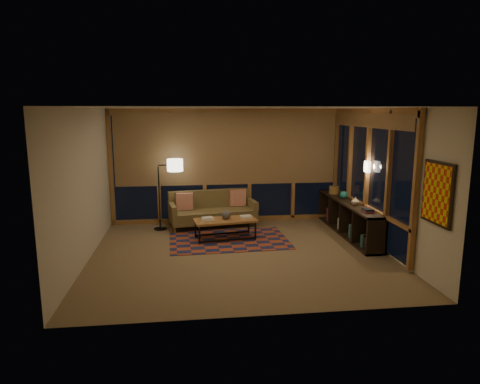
{
  "coord_description": "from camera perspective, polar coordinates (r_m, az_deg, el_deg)",
  "views": [
    {
      "loc": [
        -0.94,
        -7.63,
        2.65
      ],
      "look_at": [
        0.05,
        0.35,
        1.12
      ],
      "focal_mm": 32.0,
      "sensor_mm": 36.0,
      "label": 1
    }
  ],
  "objects": [
    {
      "name": "wall_art",
      "position": [
        6.94,
        24.8,
        -0.16
      ],
      "size": [
        0.06,
        0.74,
        0.94
      ],
      "primitive_type": null,
      "color": "red",
      "rests_on": "walls"
    },
    {
      "name": "coffee_table",
      "position": [
        8.96,
        -2.0,
        -4.98
      ],
      "size": [
        1.35,
        0.77,
        0.43
      ],
      "primitive_type": null,
      "rotation": [
        0.0,
        0.0,
        0.15
      ],
      "color": "olive",
      "rests_on": "floor"
    },
    {
      "name": "window_wall_back",
      "position": [
        10.19,
        -1.72,
        3.46
      ],
      "size": [
        5.3,
        0.16,
        2.6
      ],
      "primitive_type": null,
      "color": "olive",
      "rests_on": "walls"
    },
    {
      "name": "bookshelf",
      "position": [
        9.56,
        14.19,
        -3.37
      ],
      "size": [
        0.4,
        2.91,
        0.73
      ],
      "primitive_type": null,
      "color": "black",
      "rests_on": "floor"
    },
    {
      "name": "area_rug",
      "position": [
        8.93,
        -1.51,
        -6.42
      ],
      "size": [
        2.49,
        1.71,
        0.01
      ],
      "primitive_type": "cube",
      "rotation": [
        0.0,
        0.0,
        0.04
      ],
      "color": "#9C4022",
      "rests_on": "floor"
    },
    {
      "name": "pillow_left",
      "position": [
        9.87,
        -7.41,
        -1.33
      ],
      "size": [
        0.39,
        0.14,
        0.38
      ],
      "primitive_type": null,
      "rotation": [
        0.0,
        0.0,
        0.03
      ],
      "color": "red",
      "rests_on": "sofa"
    },
    {
      "name": "walls",
      "position": [
        7.8,
        -0.05,
        1.2
      ],
      "size": [
        5.51,
        5.01,
        2.7
      ],
      "color": "beige",
      "rests_on": "floor"
    },
    {
      "name": "ceiling",
      "position": [
        7.69,
        -0.05,
        11.17
      ],
      "size": [
        5.5,
        5.0,
        0.01
      ],
      "primitive_type": "cube",
      "color": "silver",
      "rests_on": "walls"
    },
    {
      "name": "floor_lamp",
      "position": [
        9.73,
        -10.73,
        -0.33
      ],
      "size": [
        0.55,
        0.38,
        1.61
      ],
      "primitive_type": null,
      "rotation": [
        0.0,
        0.0,
        -0.05
      ],
      "color": "black",
      "rests_on": "floor"
    },
    {
      "name": "window_wall_right",
      "position": [
        9.09,
        16.5,
        2.13
      ],
      "size": [
        0.16,
        3.7,
        2.6
      ],
      "primitive_type": null,
      "color": "olive",
      "rests_on": "walls"
    },
    {
      "name": "book_stack_b",
      "position": [
        9.03,
        0.79,
        -3.3
      ],
      "size": [
        0.27,
        0.23,
        0.05
      ],
      "primitive_type": null,
      "rotation": [
        0.0,
        0.0,
        0.15
      ],
      "color": "silver",
      "rests_on": "coffee_table"
    },
    {
      "name": "floor",
      "position": [
        8.13,
        -0.04,
        -8.22
      ],
      "size": [
        5.5,
        5.0,
        0.01
      ],
      "primitive_type": "cube",
      "color": "#92754E",
      "rests_on": "ground"
    },
    {
      "name": "basket",
      "position": [
        10.28,
        12.42,
        0.26
      ],
      "size": [
        0.26,
        0.26,
        0.17
      ],
      "primitive_type": "cylinder",
      "rotation": [
        0.0,
        0.0,
        0.12
      ],
      "color": "olive",
      "rests_on": "bookshelf"
    },
    {
      "name": "sofa",
      "position": [
        9.9,
        -3.64,
        -2.35
      ],
      "size": [
        2.06,
        1.1,
        0.8
      ],
      "primitive_type": null,
      "rotation": [
        0.0,
        0.0,
        0.16
      ],
      "color": "brown",
      "rests_on": "floor"
    },
    {
      "name": "ceramic_pot",
      "position": [
        8.91,
        -1.84,
        -3.03
      ],
      "size": [
        0.23,
        0.23,
        0.19
      ],
      "primitive_type": "sphere",
      "rotation": [
        0.0,
        0.0,
        0.26
      ],
      "color": "black",
      "rests_on": "coffee_table"
    },
    {
      "name": "vase",
      "position": [
        9.14,
        15.13,
        -1.16
      ],
      "size": [
        0.21,
        0.21,
        0.17
      ],
      "primitive_type": "imported",
      "rotation": [
        0.0,
        0.0,
        -0.32
      ],
      "color": "tan",
      "rests_on": "bookshelf"
    },
    {
      "name": "wall_sconce",
      "position": [
        8.9,
        16.6,
        3.25
      ],
      "size": [
        0.12,
        0.18,
        0.22
      ],
      "primitive_type": null,
      "color": "white",
      "rests_on": "walls"
    },
    {
      "name": "pillow_right",
      "position": [
        10.2,
        -0.3,
        -0.83
      ],
      "size": [
        0.39,
        0.16,
        0.38
      ],
      "primitive_type": null,
      "rotation": [
        0.0,
        0.0,
        0.08
      ],
      "color": "red",
      "rests_on": "sofa"
    },
    {
      "name": "teal_bowl",
      "position": [
        9.75,
        13.65,
        -0.37
      ],
      "size": [
        0.19,
        0.19,
        0.17
      ],
      "primitive_type": "sphere",
      "rotation": [
        0.0,
        0.0,
        -0.14
      ],
      "color": "#1E7F79",
      "rests_on": "bookshelf"
    },
    {
      "name": "shelf_book_stack",
      "position": [
        8.59,
        16.68,
        -2.38
      ],
      "size": [
        0.22,
        0.26,
        0.06
      ],
      "primitive_type": null,
      "rotation": [
        0.0,
        0.0,
        -0.3
      ],
      "color": "silver",
      "rests_on": "bookshelf"
    },
    {
      "name": "book_stack_a",
      "position": [
        8.82,
        -4.34,
        -3.58
      ],
      "size": [
        0.3,
        0.26,
        0.08
      ],
      "primitive_type": null,
      "rotation": [
        0.0,
        0.0,
        0.23
      ],
      "color": "silver",
      "rests_on": "coffee_table"
    }
  ]
}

